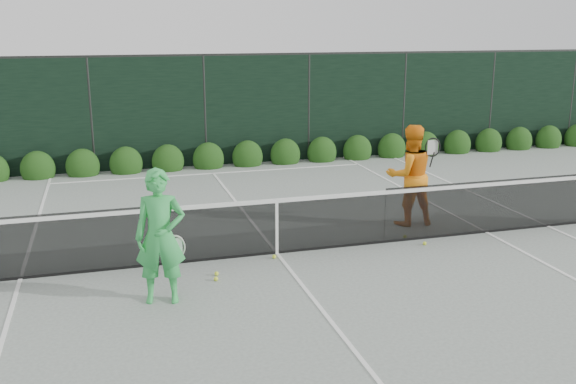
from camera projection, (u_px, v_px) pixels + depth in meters
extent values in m
plane|color=gray|center=(277.00, 254.00, 11.02)|extent=(80.00, 80.00, 0.00)
cube|color=black|center=(11.00, 249.00, 9.75)|extent=(4.40, 0.01, 1.02)
cube|color=black|center=(277.00, 227.00, 10.90)|extent=(4.00, 0.01, 0.96)
cube|color=black|center=(492.00, 207.00, 12.03)|extent=(4.40, 0.01, 1.02)
cube|color=white|center=(277.00, 201.00, 10.78)|extent=(12.80, 0.03, 0.07)
cube|color=black|center=(277.00, 253.00, 11.01)|extent=(12.80, 0.02, 0.04)
cube|color=white|center=(277.00, 228.00, 10.90)|extent=(0.05, 0.03, 0.91)
imported|color=green|center=(160.00, 237.00, 8.90)|extent=(0.77, 0.58, 1.92)
torus|color=beige|center=(175.00, 248.00, 9.10)|extent=(0.30, 0.03, 0.30)
cylinder|color=black|center=(175.00, 263.00, 9.16)|extent=(0.10, 0.03, 0.30)
imported|color=orange|center=(410.00, 175.00, 12.42)|extent=(0.99, 0.79, 1.97)
torus|color=black|center=(433.00, 147.00, 12.19)|extent=(0.30, 0.09, 0.30)
cylinder|color=black|center=(432.00, 160.00, 12.25)|extent=(0.10, 0.03, 0.30)
cube|color=white|center=(548.00, 226.00, 12.50)|extent=(0.06, 23.77, 0.01)
cube|color=white|center=(20.00, 279.00, 9.90)|extent=(0.06, 23.77, 0.01)
cube|color=white|center=(486.00, 232.00, 12.13)|extent=(0.06, 23.77, 0.01)
cube|color=white|center=(186.00, 139.00, 22.06)|extent=(11.03, 0.06, 0.01)
cube|color=white|center=(213.00, 173.00, 16.96)|extent=(8.23, 0.06, 0.01)
cube|color=white|center=(277.00, 253.00, 11.02)|extent=(0.06, 12.80, 0.01)
cube|color=black|center=(205.00, 112.00, 17.61)|extent=(32.00, 0.06, 3.00)
cube|color=#262826|center=(203.00, 55.00, 17.22)|extent=(32.00, 0.06, 0.06)
cylinder|color=#262826|center=(91.00, 116.00, 16.80)|extent=(0.08, 0.08, 3.00)
cylinder|color=#262826|center=(205.00, 112.00, 17.61)|extent=(0.08, 0.08, 3.00)
cylinder|color=#262826|center=(309.00, 108.00, 18.42)|extent=(0.08, 0.08, 3.00)
cylinder|color=#262826|center=(404.00, 104.00, 19.23)|extent=(0.08, 0.08, 3.00)
cylinder|color=#262826|center=(491.00, 101.00, 20.04)|extent=(0.08, 0.08, 3.00)
cylinder|color=#262826|center=(571.00, 98.00, 20.85)|extent=(0.08, 0.08, 3.00)
ellipsoid|color=#14370F|center=(38.00, 169.00, 16.41)|extent=(0.86, 0.65, 0.94)
ellipsoid|color=#14370F|center=(83.00, 166.00, 16.71)|extent=(0.86, 0.65, 0.94)
ellipsoid|color=#14370F|center=(126.00, 164.00, 17.01)|extent=(0.86, 0.65, 0.94)
ellipsoid|color=#14370F|center=(168.00, 162.00, 17.30)|extent=(0.86, 0.65, 0.94)
ellipsoid|color=#14370F|center=(208.00, 159.00, 17.60)|extent=(0.86, 0.65, 0.94)
ellipsoid|color=#14370F|center=(247.00, 157.00, 17.90)|extent=(0.86, 0.65, 0.94)
ellipsoid|color=#14370F|center=(285.00, 155.00, 18.20)|extent=(0.86, 0.65, 0.94)
ellipsoid|color=#14370F|center=(322.00, 153.00, 18.49)|extent=(0.86, 0.65, 0.94)
ellipsoid|color=#14370F|center=(357.00, 151.00, 18.79)|extent=(0.86, 0.65, 0.94)
ellipsoid|color=#14370F|center=(392.00, 149.00, 19.09)|extent=(0.86, 0.65, 0.94)
ellipsoid|color=#14370F|center=(425.00, 147.00, 19.39)|extent=(0.86, 0.65, 0.94)
ellipsoid|color=#14370F|center=(457.00, 145.00, 19.68)|extent=(0.86, 0.65, 0.94)
ellipsoid|color=#14370F|center=(489.00, 143.00, 19.98)|extent=(0.86, 0.65, 0.94)
ellipsoid|color=#14370F|center=(519.00, 142.00, 20.28)|extent=(0.86, 0.65, 0.94)
ellipsoid|color=#14370F|center=(548.00, 140.00, 20.58)|extent=(0.86, 0.65, 0.94)
sphere|color=#E0F035|center=(274.00, 257.00, 10.78)|extent=(0.07, 0.07, 0.07)
sphere|color=#E0F035|center=(425.00, 243.00, 11.43)|extent=(0.07, 0.07, 0.07)
sphere|color=#E0F035|center=(217.00, 274.00, 10.04)|extent=(0.07, 0.07, 0.07)
sphere|color=#E0F035|center=(216.00, 279.00, 9.84)|extent=(0.07, 0.07, 0.07)
sphere|color=#E0F035|center=(405.00, 237.00, 11.79)|extent=(0.07, 0.07, 0.07)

